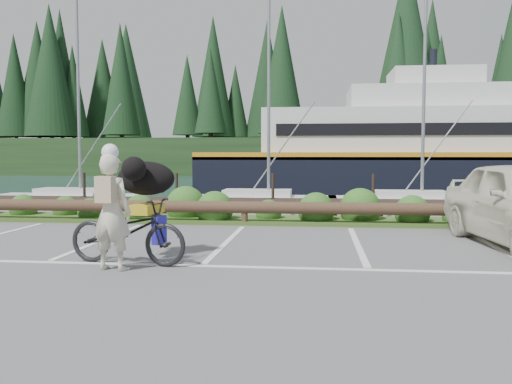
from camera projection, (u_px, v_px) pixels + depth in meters
ground at (207, 261)px, 8.99m from camera, size 72.00×72.00×0.00m
harbor_backdrop at (309, 165)px, 86.65m from camera, size 170.00×160.00×30.00m
vegetation_strip at (248, 220)px, 14.23m from camera, size 34.00×1.60×0.10m
log_rail at (245, 225)px, 13.54m from camera, size 32.00×0.30×0.60m
bicycle at (127, 231)px, 8.72m from camera, size 2.13×1.04×1.07m
cyclist at (111, 212)px, 8.24m from camera, size 0.71×0.53×1.79m
dog at (146, 178)px, 9.28m from camera, size 0.66×1.08×0.58m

